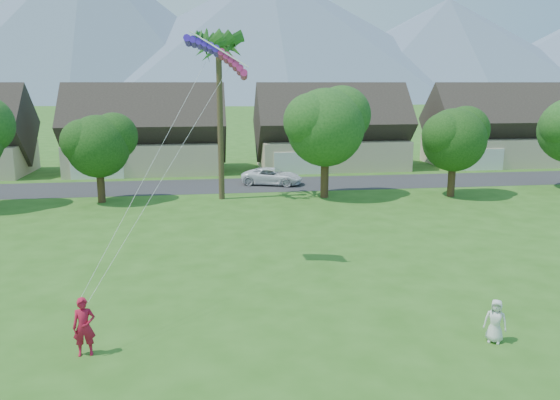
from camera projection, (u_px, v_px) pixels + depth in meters
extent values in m
cube|color=#2D2D30|center=(243.00, 185.00, 47.87)|extent=(90.00, 7.00, 0.01)
imported|color=#AE132F|center=(84.00, 327.00, 17.86)|extent=(0.77, 0.55, 1.99)
imported|color=silver|center=(495.00, 321.00, 18.81)|extent=(0.90, 0.82, 1.55)
imported|color=white|center=(272.00, 176.00, 48.07)|extent=(5.80, 4.02, 1.47)
cone|color=slate|center=(88.00, 25.00, 251.99)|extent=(190.00, 190.00, 70.00)
cone|color=slate|center=(271.00, 36.00, 264.18)|extent=(240.00, 240.00, 62.00)
cone|color=slate|center=(446.00, 50.00, 277.47)|extent=(200.00, 200.00, 50.00)
cube|color=beige|center=(147.00, 157.00, 55.07)|extent=(15.00, 8.00, 3.00)
cube|color=#382D28|center=(146.00, 124.00, 54.38)|extent=(15.75, 8.15, 8.15)
cube|color=silver|center=(97.00, 167.00, 50.66)|extent=(4.80, 0.12, 2.20)
cube|color=beige|center=(331.00, 153.00, 57.61)|extent=(15.00, 8.00, 3.00)
cube|color=#382D28|center=(332.00, 122.00, 56.92)|extent=(15.75, 8.15, 8.15)
cube|color=silver|center=(298.00, 163.00, 53.20)|extent=(4.80, 0.12, 2.20)
cube|color=beige|center=(499.00, 150.00, 60.15)|extent=(15.00, 8.00, 3.00)
cube|color=#382D28|center=(502.00, 120.00, 59.45)|extent=(15.75, 8.15, 8.15)
cube|color=silver|center=(481.00, 160.00, 55.74)|extent=(4.80, 0.12, 2.20)
cylinder|color=#47301C|center=(101.00, 188.00, 40.85)|extent=(0.56, 0.56, 2.18)
sphere|color=#214916|center=(98.00, 146.00, 40.19)|extent=(4.62, 4.62, 4.62)
cylinder|color=#47301C|center=(325.00, 180.00, 42.57)|extent=(0.62, 0.62, 2.82)
sphere|color=#214916|center=(325.00, 128.00, 41.72)|extent=(5.98, 5.98, 5.98)
cylinder|color=#47301C|center=(451.00, 182.00, 42.99)|extent=(0.58, 0.58, 2.30)
sphere|color=#214916|center=(454.00, 140.00, 42.29)|extent=(4.90, 4.90, 4.90)
cylinder|color=#4C3D26|center=(220.00, 121.00, 41.02)|extent=(0.44, 0.44, 12.00)
sphere|color=#286021|center=(218.00, 34.00, 39.69)|extent=(3.00, 3.00, 3.00)
cube|color=#401BCE|center=(201.00, 53.00, 24.52)|extent=(1.74, 1.26, 0.50)
cube|color=#B92269|center=(237.00, 53.00, 24.74)|extent=(1.74, 1.26, 0.50)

